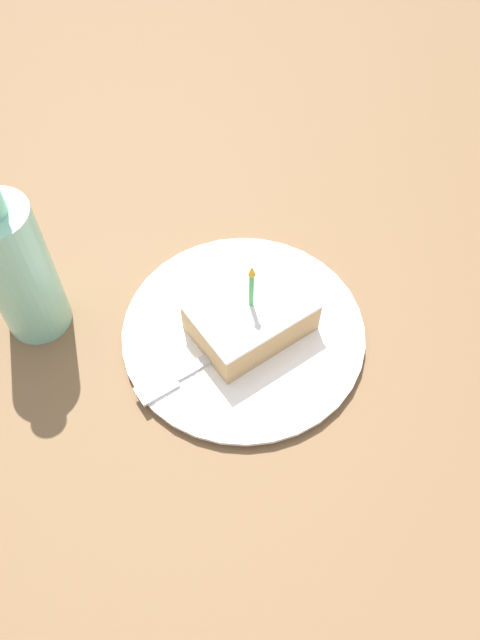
% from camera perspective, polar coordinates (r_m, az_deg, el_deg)
% --- Properties ---
extents(ground_plane, '(2.40, 2.40, 0.04)m').
position_cam_1_polar(ground_plane, '(0.76, -0.39, -1.41)').
color(ground_plane, brown).
rests_on(ground_plane, ground).
extents(plate, '(0.28, 0.28, 0.01)m').
position_cam_1_polar(plate, '(0.72, -0.00, -1.32)').
color(plate, white).
rests_on(plate, ground_plane).
extents(cake_slice, '(0.09, 0.13, 0.11)m').
position_cam_1_polar(cake_slice, '(0.70, 0.99, 0.36)').
color(cake_slice, tan).
rests_on(cake_slice, plate).
extents(fork, '(0.03, 0.18, 0.00)m').
position_cam_1_polar(fork, '(0.70, -3.77, -4.02)').
color(fork, silver).
rests_on(fork, plate).
extents(bottle, '(0.07, 0.07, 0.24)m').
position_cam_1_polar(bottle, '(0.71, -19.78, 4.61)').
color(bottle, '#8CD1B2').
rests_on(bottle, ground_plane).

